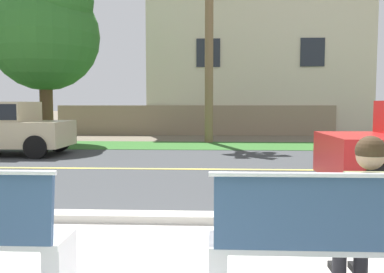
{
  "coord_description": "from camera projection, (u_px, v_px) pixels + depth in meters",
  "views": [
    {
      "loc": [
        0.57,
        -2.71,
        1.49
      ],
      "look_at": [
        0.28,
        3.4,
        1.0
      ],
      "focal_mm": 38.53,
      "sensor_mm": 36.0,
      "label": 1
    }
  ],
  "objects": [
    {
      "name": "bench_right",
      "position": [
        334.0,
        242.0,
        3.07
      ],
      "size": [
        1.88,
        0.48,
        1.01
      ],
      "color": "silver",
      "rests_on": "ground_plane"
    },
    {
      "name": "house_across_street",
      "position": [
        253.0,
        60.0,
        22.17
      ],
      "size": [
        11.46,
        6.91,
        7.57
      ],
      "color": "beige",
      "rests_on": "ground_plane"
    },
    {
      "name": "ground_plane",
      "position": [
        190.0,
        160.0,
        10.81
      ],
      "size": [
        140.0,
        140.0,
        0.0
      ],
      "primitive_type": "plane",
      "color": "#665B4C"
    },
    {
      "name": "curb_edge",
      "position": [
        166.0,
        218.0,
        5.18
      ],
      "size": [
        44.0,
        0.3,
        0.11
      ],
      "primitive_type": "cube",
      "color": "#ADA89E",
      "rests_on": "ground_plane"
    },
    {
      "name": "street_asphalt",
      "position": [
        186.0,
        169.0,
        9.32
      ],
      "size": [
        52.0,
        8.0,
        0.01
      ],
      "primitive_type": "cube",
      "color": "#383A3D",
      "rests_on": "ground_plane"
    },
    {
      "name": "garden_wall",
      "position": [
        195.0,
        120.0,
        19.38
      ],
      "size": [
        13.0,
        0.36,
        1.4
      ],
      "primitive_type": "cube",
      "color": "gray",
      "rests_on": "ground_plane"
    },
    {
      "name": "road_centre_line",
      "position": [
        186.0,
        169.0,
        9.32
      ],
      "size": [
        48.0,
        0.14,
        0.01
      ],
      "primitive_type": "cube",
      "color": "#E0CC4C",
      "rests_on": "ground_plane"
    },
    {
      "name": "seated_person_olive",
      "position": [
        364.0,
        208.0,
        3.21
      ],
      "size": [
        0.52,
        0.68,
        1.25
      ],
      "color": "black",
      "rests_on": "ground_plane"
    },
    {
      "name": "far_verge_grass",
      "position": [
        195.0,
        146.0,
        14.54
      ],
      "size": [
        48.0,
        2.8,
        0.02
      ],
      "primitive_type": "cube",
      "color": "#2D6026",
      "rests_on": "ground_plane"
    },
    {
      "name": "shade_tree_left",
      "position": [
        47.0,
        27.0,
        14.67
      ],
      "size": [
        3.91,
        3.91,
        6.46
      ],
      "color": "brown",
      "rests_on": "ground_plane"
    }
  ]
}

